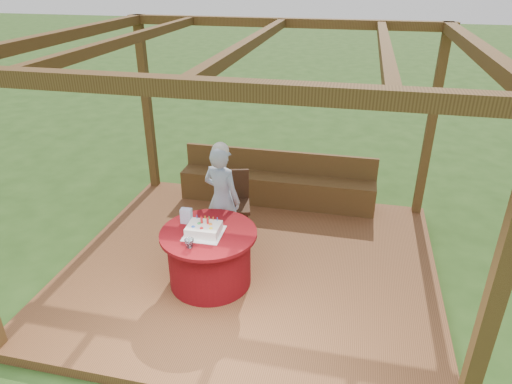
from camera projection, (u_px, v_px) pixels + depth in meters
ground at (252, 271)px, 5.78m from camera, size 60.00×60.00×0.00m
deck at (252, 267)px, 5.75m from camera, size 4.50×4.00×0.12m
pergola at (251, 81)px, 4.71m from camera, size 4.50×4.00×2.72m
bench at (277, 187)px, 7.11m from camera, size 3.00×0.42×0.80m
table at (210, 257)px, 5.25m from camera, size 1.10×1.10×0.68m
chair at (233, 200)px, 6.18m from camera, size 0.55×0.55×0.90m
elderly_woman at (222, 197)px, 5.74m from camera, size 0.60×0.49×1.47m
birthday_cake at (204, 229)px, 5.05m from camera, size 0.42×0.42×0.18m
gift_bag at (186, 216)px, 5.25m from camera, size 0.13×0.08×0.18m
drinking_glass at (189, 243)px, 4.81m from camera, size 0.13×0.13×0.10m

